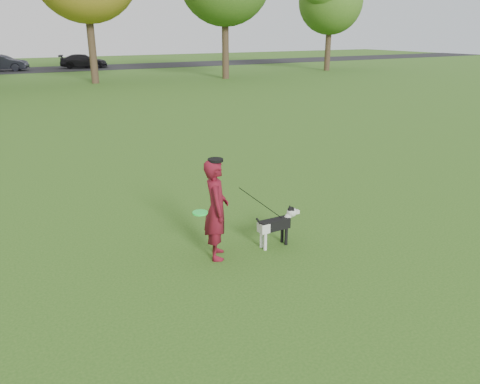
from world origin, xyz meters
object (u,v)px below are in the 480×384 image
man (216,209)px  car_mid (2,63)px  car_right (84,61)px  dog (278,223)px

man → car_mid: size_ratio=0.39×
car_right → car_mid: bearing=106.1°
dog → car_right: size_ratio=0.20×
man → car_right: man is taller
man → car_right: (6.37, 39.91, -0.16)m
dog → car_right: (5.32, 40.04, 0.23)m
dog → car_mid: size_ratio=0.21×
car_mid → dog: bearing=-159.0°
dog → man: bearing=172.9°
car_mid → car_right: bearing=-71.1°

